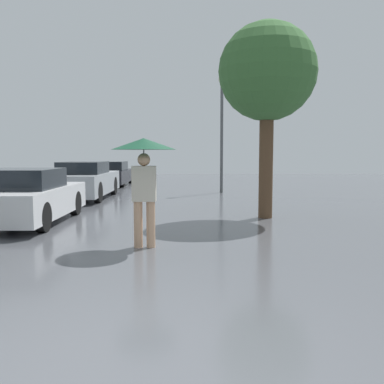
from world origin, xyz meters
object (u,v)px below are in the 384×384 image
parked_car_farthest (110,174)px  street_lamp (222,121)px  parked_car_third (85,181)px  parked_car_second (25,197)px  tree (267,74)px  pedestrian (144,160)px

parked_car_farthest → street_lamp: (5.22, -4.16, 2.28)m
parked_car_third → street_lamp: (4.93, 2.12, 2.22)m
parked_car_second → tree: bearing=7.4°
parked_car_third → tree: size_ratio=0.97×
parked_car_third → street_lamp: 5.81m
pedestrian → parked_car_second: 4.04m
pedestrian → street_lamp: 10.29m
parked_car_third → pedestrian: bearing=-69.9°
parked_car_third → tree: 7.70m
parked_car_third → parked_car_farthest: bearing=92.6°
pedestrian → parked_car_third: (-2.88, 7.86, -0.85)m
parked_car_second → tree: size_ratio=0.84×
parked_car_third → street_lamp: bearing=23.3°
tree → pedestrian: bearing=-128.4°
parked_car_second → parked_car_farthest: size_ratio=0.87×
parked_car_third → street_lamp: street_lamp is taller
pedestrian → parked_car_farthest: 14.52m
pedestrian → tree: (2.62, 3.31, 2.00)m
parked_car_second → tree: 6.35m
pedestrian → tree: 4.67m
tree → street_lamp: bearing=94.9°
parked_car_farthest → parked_car_second: bearing=-89.0°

